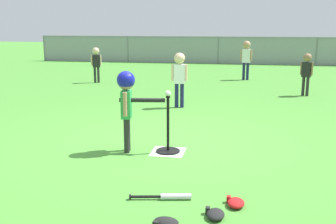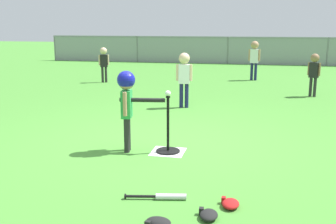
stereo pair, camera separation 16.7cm
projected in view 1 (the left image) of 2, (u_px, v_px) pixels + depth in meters
The scene contains 14 objects.
ground_plane at pixel (166, 143), 5.84m from camera, with size 60.00×60.00×0.00m, color #478C33.
home_plate at pixel (168, 152), 5.44m from camera, with size 0.44×0.44×0.01m, color white.
batting_tee at pixel (168, 143), 5.41m from camera, with size 0.32×0.32×0.76m.
baseball_on_tee at pixel (168, 93), 5.27m from camera, with size 0.07×0.07×0.07m, color white.
batter_child at pixel (127, 95), 5.29m from camera, with size 0.63×0.31×1.09m.
fielder_deep_center at pixel (96, 60), 11.66m from camera, with size 0.27×0.20×1.02m.
fielder_deep_left at pixel (307, 69), 9.52m from camera, with size 0.27×0.20×1.01m.
fielder_near_right at pixel (179, 73), 8.17m from camera, with size 0.33×0.22×1.12m.
fielder_deep_right at pixel (246, 55), 12.22m from camera, with size 0.35×0.23×1.18m.
spare_bat_silver at pixel (169, 197), 3.96m from camera, with size 0.61×0.17×0.06m.
glove_by_plate at pixel (215, 214), 3.59m from camera, with size 0.18×0.23×0.07m.
glove_near_bats at pixel (166, 222), 3.44m from camera, with size 0.24×0.19×0.07m.
glove_tossed_aside at pixel (236, 203), 3.82m from camera, with size 0.17×0.22×0.07m.
outfield_fence at pixel (218, 49), 17.23m from camera, with size 16.06×0.06×1.15m.
Camera 1 is at (1.05, -5.51, 1.69)m, focal length 43.27 mm.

